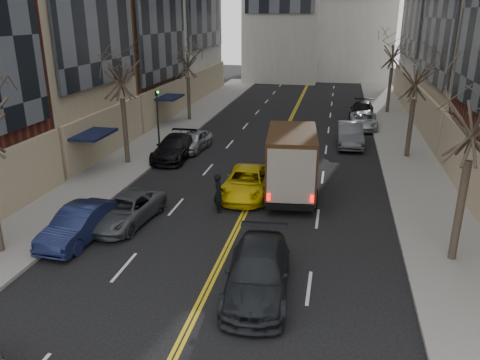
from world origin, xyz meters
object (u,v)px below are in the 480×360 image
at_px(ups_truck, 291,162).
at_px(pedestrian, 219,193).
at_px(taxi, 247,182).
at_px(observer_sedan, 258,272).

relative_size(ups_truck, pedestrian, 3.46).
relative_size(taxi, pedestrian, 2.64).
bearing_deg(taxi, pedestrian, -110.63).
xyz_separation_m(ups_truck, pedestrian, (-3.16, -3.07, -0.82)).
bearing_deg(observer_sedan, taxi, 99.06).
distance_m(ups_truck, taxi, 2.54).
bearing_deg(observer_sedan, pedestrian, 110.99).
bearing_deg(taxi, observer_sedan, -76.21).
xyz_separation_m(ups_truck, observer_sedan, (-0.13, -9.55, -1.02)).
distance_m(observer_sedan, pedestrian, 7.16).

